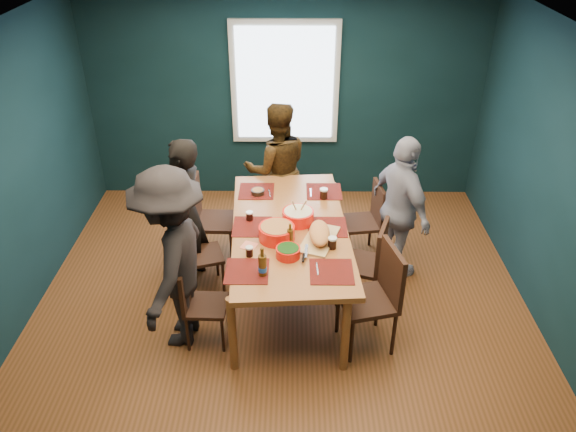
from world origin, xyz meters
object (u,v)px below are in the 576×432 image
Objects in this scene: chair_left_near at (197,298)px; dining_table at (290,234)px; person_right at (401,209)px; person_back at (277,169)px; chair_left_mid at (195,250)px; chair_left_far at (206,214)px; person_near_left at (173,260)px; person_far_left at (185,214)px; bowl_salad at (277,232)px; bowl_dumpling at (298,216)px; cutting_board at (319,235)px; chair_right_far at (369,216)px; chair_right_mid at (370,258)px; bowl_herbs at (288,252)px; chair_right_near at (378,291)px.

dining_table is at bearing 39.79° from chair_left_near.
person_right is at bearing 30.29° from chair_left_near.
person_back is (-0.16, 1.32, 0.05)m from dining_table.
chair_left_mid reaches higher than dining_table.
dining_table is at bearing -34.59° from chair_left_far.
chair_left_far is 1.33m from person_near_left.
person_far_left is at bearing -169.98° from person_near_left.
person_near_left is at bearing 169.26° from chair_left_near.
chair_left_far is 2.93× the size of bowl_salad.
bowl_dumpling is at bearing -28.43° from chair_left_far.
bowl_dumpling is 0.38m from cutting_board.
person_far_left is at bearing 37.90° from person_back.
chair_left_far is at bearing 149.89° from bowl_dumpling.
dining_table is 2.29× the size of chair_left_far.
chair_right_mid is at bearing -104.09° from chair_right_far.
chair_left_mid is 3.85× the size of bowl_herbs.
bowl_salad is (-1.27, -0.63, 0.12)m from person_right.
bowl_salad is at bearing -164.87° from cutting_board.
chair_left_near is 2.67× the size of bowl_dumpling.
chair_right_mid is at bearing 120.80° from person_right.
chair_left_mid is 1.50m from person_back.
person_right is 7.22× the size of bowl_herbs.
chair_right_near is at bearing -21.50° from cutting_board.
person_far_left reaches higher than chair_right_far.
person_near_left reaches higher than person_back.
bowl_dumpling reaches higher than chair_left_mid.
person_far_left is at bearing 170.73° from bowl_dumpling.
chair_left_near is at bearing 94.15° from person_right.
chair_right_mid is 0.57× the size of person_back.
chair_left_mid is 2.74× the size of bowl_dumpling.
bowl_salad is (0.80, -0.89, 0.33)m from chair_left_far.
chair_left_far is at bearing 127.72° from chair_right_near.
chair_left_near is 0.93m from bowl_herbs.
bowl_salad is at bearing -123.73° from bowl_dumpling.
person_near_left reaches higher than bowl_dumpling.
person_back is (0.77, 0.64, 0.23)m from chair_left_far.
person_near_left is at bearing 55.23° from person_back.
chair_left_far is 1.24m from bowl_salad.
bowl_herbs reaches higher than chair_right_far.
person_back is (-0.95, 1.99, 0.21)m from chair_right_near.
dining_table is 1.01m from chair_left_mid.
bowl_salad is (0.04, -1.52, 0.10)m from person_back.
person_near_left is at bearing -112.19° from chair_left_mid.
person_far_left is at bearing 100.68° from chair_left_mid.
chair_left_far is 0.96× the size of chair_right_near.
cutting_board is at bearing -43.80° from dining_table.
chair_right_far is at bearing 4.00° from chair_left_far.
chair_left_near is 2.21m from chair_right_far.
cutting_board is at bearing -145.77° from chair_right_mid.
chair_right_far reaches higher than chair_left_near.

